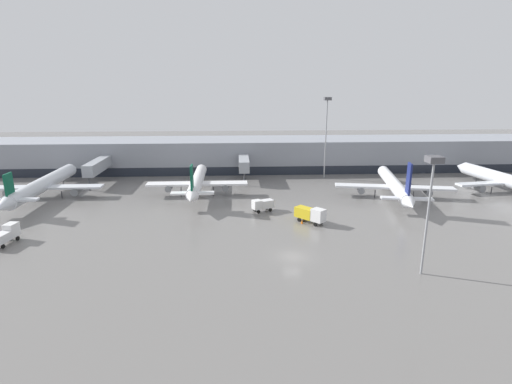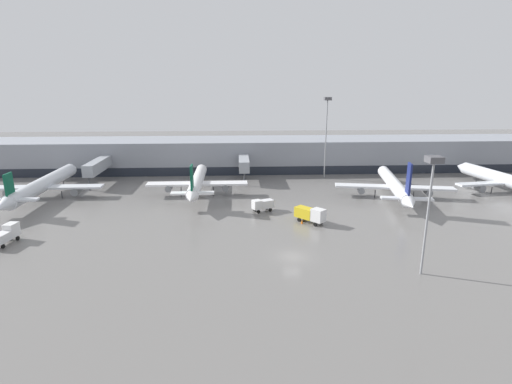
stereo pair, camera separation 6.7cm
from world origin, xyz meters
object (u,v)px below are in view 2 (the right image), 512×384
Objects in this scene: service_truck_0 at (310,214)px; traffic_cone_1 at (302,222)px; parked_jet_2 at (197,182)px; apron_light_mast_1 at (432,181)px; service_truck_1 at (263,204)px; parked_jet_1 at (395,185)px; service_truck_2 at (6,234)px; apron_light_mast_3 at (327,116)px; parked_jet_0 at (43,185)px; parked_jet_3 at (506,180)px.

service_truck_0 reaches higher than traffic_cone_1.
parked_jet_2 is 28.72m from traffic_cone_1.
service_truck_1 is at bearing 124.93° from apron_light_mast_1.
service_truck_1 is at bearing 116.03° from parked_jet_1.
service_truck_2 reaches higher than service_truck_1.
apron_light_mast_3 is at bearing -64.44° from parked_jet_2.
parked_jet_0 is 58.30m from traffic_cone_1.
apron_light_mast_1 is at bearing 100.58° from service_truck_1.
parked_jet_3 is 2.14× the size of apron_light_mast_1.
apron_light_mast_3 reaches higher than parked_jet_3.
traffic_cone_1 is (20.75, -19.65, -2.85)m from parked_jet_2.
parked_jet_2 is at bearing 129.92° from apron_light_mast_1.
parked_jet_1 is 45.65× the size of traffic_cone_1.
parked_jet_3 reaches higher than service_truck_0.
service_truck_0 is 0.27× the size of apron_light_mast_3.
parked_jet_2 is (-43.89, 3.77, 0.31)m from parked_jet_1.
service_truck_2 is (-99.79, -26.66, -1.20)m from parked_jet_3.
parked_jet_1 is 28.18m from traffic_cone_1.
parked_jet_2 is at bearing 136.56° from traffic_cone_1.
apron_light_mast_1 is 55.97m from apron_light_mast_3.
apron_light_mast_3 reaches higher than service_truck_0.
parked_jet_3 is at bearing 68.71° from service_truck_0.
service_truck_2 is (-41.89, -14.49, 0.07)m from service_truck_1.
parked_jet_2 is 38.58m from service_truck_2.
parked_jet_0 reaches higher than service_truck_1.
parked_jet_0 is 69.62m from apron_light_mast_3.
apron_light_mast_1 is (11.24, -20.88, 11.15)m from service_truck_0.
parked_jet_2 is 1.48× the size of apron_light_mast_3.
service_truck_0 is (22.31, -19.23, -1.52)m from parked_jet_2.
service_truck_0 is at bearing 118.29° from apron_light_mast_1.
traffic_cone_1 is at bearing 103.06° from parked_jet_3.
parked_jet_3 reaches higher than service_truck_1.
parked_jet_3 is (28.03, 3.81, -0.17)m from parked_jet_1.
service_truck_0 is 1.01× the size of service_truck_2.
parked_jet_0 is at bearing 97.58° from parked_jet_1.
apron_light_mast_3 reaches higher than parked_jet_0.
parked_jet_0 is 34.06m from parked_jet_2.
parked_jet_0 is 1.10× the size of parked_jet_1.
parked_jet_1 reaches higher than service_truck_1.
apron_light_mast_1 is (12.80, -20.45, 12.48)m from traffic_cone_1.
parked_jet_0 is 1.10× the size of parked_jet_3.
apron_light_mast_3 is at bearing 60.34° from parked_jet_3.
apron_light_mast_1 is at bearing -93.70° from service_truck_2.
parked_jet_1 reaches higher than parked_jet_2.
parked_jet_1 is 26.57m from service_truck_0.
service_truck_0 is (-49.61, -19.26, -1.04)m from parked_jet_3.
parked_jet_2 is 18.62m from service_truck_1.
parked_jet_3 is at bearing -21.68° from apron_light_mast_3.
apron_light_mast_1 is (61.42, -13.47, 11.31)m from service_truck_2.
parked_jet_1 is 1.00× the size of parked_jet_3.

